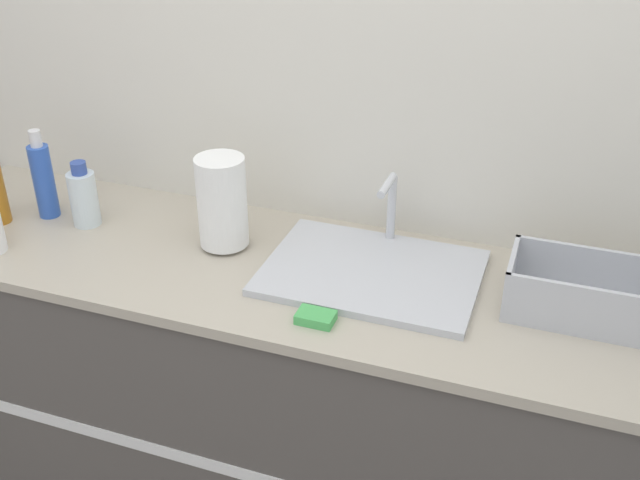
{
  "coord_description": "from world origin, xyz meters",
  "views": [
    {
      "loc": [
        0.63,
        -1.26,
        1.94
      ],
      "look_at": [
        0.08,
        0.27,
        1.02
      ],
      "focal_mm": 42.0,
      "sensor_mm": 36.0,
      "label": 1
    }
  ],
  "objects": [
    {
      "name": "paper_towel_roll",
      "position": [
        -0.23,
        0.35,
        1.03
      ],
      "size": [
        0.14,
        0.14,
        0.26
      ],
      "color": "#4C4C51",
      "rests_on": "counter_cabinet"
    },
    {
      "name": "bottle_clear",
      "position": [
        -0.67,
        0.34,
        0.99
      ],
      "size": [
        0.08,
        0.08,
        0.2
      ],
      "color": "silver",
      "rests_on": "counter_cabinet"
    },
    {
      "name": "bottle_blue",
      "position": [
        -0.81,
        0.34,
        1.02
      ],
      "size": [
        0.06,
        0.06,
        0.27
      ],
      "color": "#2D56B7",
      "rests_on": "counter_cabinet"
    },
    {
      "name": "counter_cabinet",
      "position": [
        0.0,
        0.3,
        0.45
      ],
      "size": [
        2.38,
        0.63,
        0.9
      ],
      "color": "#514C47",
      "rests_on": "ground_plane"
    },
    {
      "name": "sink",
      "position": [
        0.2,
        0.35,
        0.92
      ],
      "size": [
        0.55,
        0.4,
        0.22
      ],
      "color": "silver",
      "rests_on": "counter_cabinet"
    },
    {
      "name": "sponge",
      "position": [
        0.13,
        0.1,
        0.91
      ],
      "size": [
        0.09,
        0.06,
        0.02
      ],
      "color": "#4CB259",
      "rests_on": "counter_cabinet"
    },
    {
      "name": "dish_rack",
      "position": [
        0.74,
        0.34,
        0.95
      ],
      "size": [
        0.4,
        0.2,
        0.13
      ],
      "color": "#B7BABF",
      "rests_on": "counter_cabinet"
    },
    {
      "name": "wall_back",
      "position": [
        0.0,
        0.64,
        1.3
      ],
      "size": [
        4.76,
        0.06,
        2.6
      ],
      "color": "beige",
      "rests_on": "ground_plane"
    }
  ]
}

